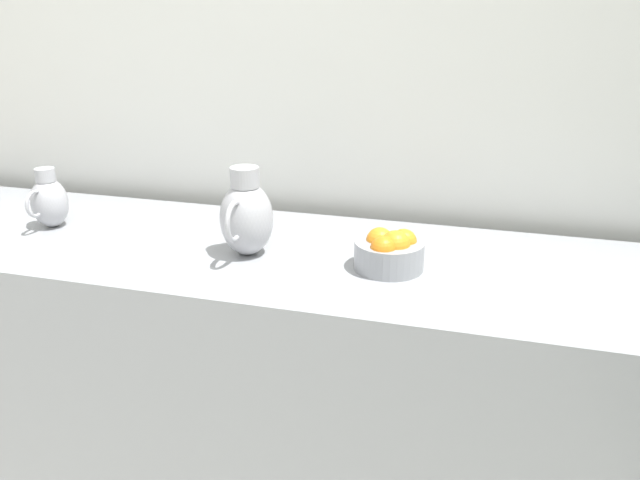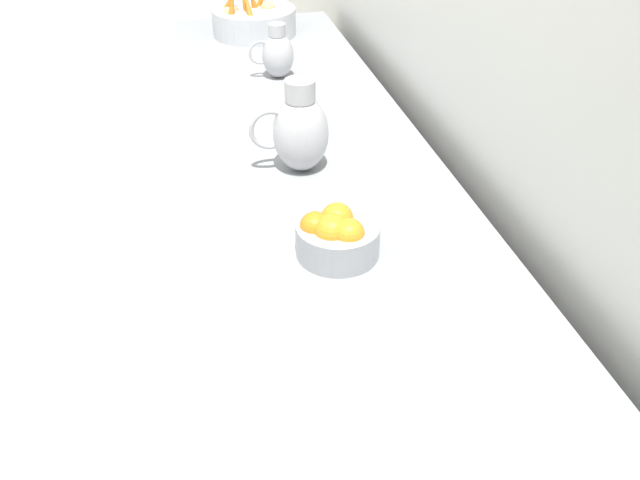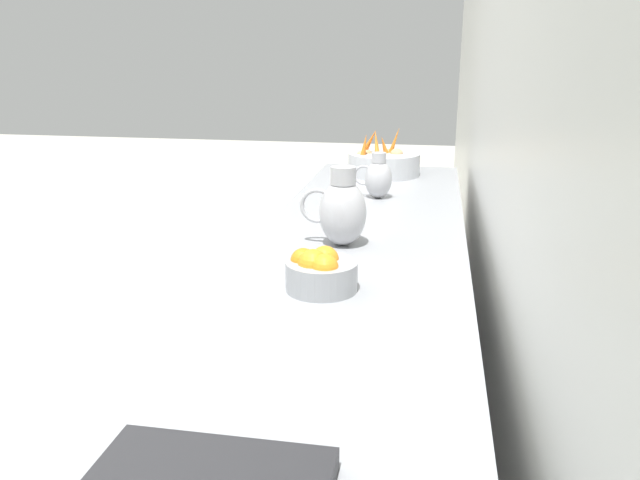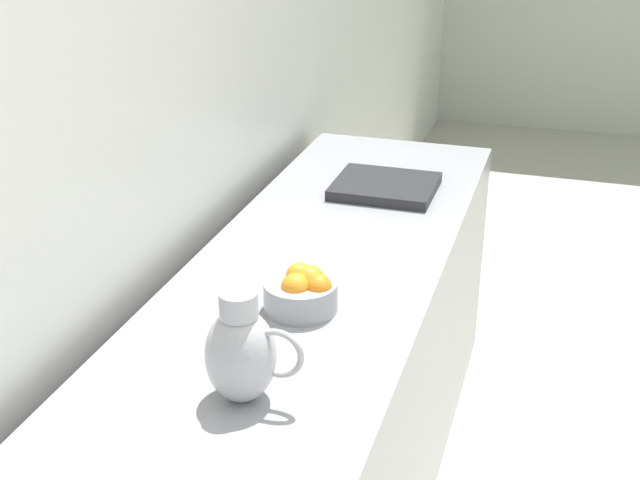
{
  "view_description": "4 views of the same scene",
  "coord_description": "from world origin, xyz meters",
  "px_view_note": "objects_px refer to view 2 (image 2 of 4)",
  "views": [
    {
      "loc": [
        0.07,
        0.72,
        1.54
      ],
      "look_at": [
        -1.37,
        0.32,
        0.97
      ],
      "focal_mm": 34.67,
      "sensor_mm": 36.0,
      "label": 1
    },
    {
      "loc": [
        -1.17,
        1.6,
        1.73
      ],
      "look_at": [
        -1.4,
        0.52,
        0.95
      ],
      "focal_mm": 35.7,
      "sensor_mm": 36.0,
      "label": 2
    },
    {
      "loc": [
        -1.73,
        2.03,
        1.48
      ],
      "look_at": [
        -1.45,
        0.5,
        1.02
      ],
      "focal_mm": 35.92,
      "sensor_mm": 36.0,
      "label": 3
    },
    {
      "loc": [
        -0.84,
        -1.32,
        1.93
      ],
      "look_at": [
        -1.39,
        0.46,
        1.09
      ],
      "focal_mm": 48.07,
      "sensor_mm": 36.0,
      "label": 4
    }
  ],
  "objects_px": {
    "metal_pitcher_tall": "(300,130)",
    "metal_pitcher_short": "(277,54)",
    "vegetable_colander": "(253,20)",
    "orange_bowl": "(336,235)"
  },
  "relations": [
    {
      "from": "vegetable_colander",
      "to": "orange_bowl",
      "type": "xyz_separation_m",
      "value": [
        0.03,
        1.61,
        -0.01
      ]
    },
    {
      "from": "orange_bowl",
      "to": "metal_pitcher_tall",
      "type": "xyz_separation_m",
      "value": [
        0.0,
        -0.41,
        0.06
      ]
    },
    {
      "from": "vegetable_colander",
      "to": "orange_bowl",
      "type": "distance_m",
      "value": 1.61
    },
    {
      "from": "vegetable_colander",
      "to": "metal_pitcher_tall",
      "type": "xyz_separation_m",
      "value": [
        0.03,
        1.2,
        0.05
      ]
    },
    {
      "from": "metal_pitcher_tall",
      "to": "metal_pitcher_short",
      "type": "xyz_separation_m",
      "value": [
        -0.05,
        -0.69,
        -0.03
      ]
    },
    {
      "from": "orange_bowl",
      "to": "metal_pitcher_short",
      "type": "distance_m",
      "value": 1.1
    },
    {
      "from": "vegetable_colander",
      "to": "metal_pitcher_short",
      "type": "distance_m",
      "value": 0.51
    },
    {
      "from": "vegetable_colander",
      "to": "metal_pitcher_tall",
      "type": "bearing_deg",
      "value": 88.55
    },
    {
      "from": "vegetable_colander",
      "to": "orange_bowl",
      "type": "height_order",
      "value": "vegetable_colander"
    },
    {
      "from": "orange_bowl",
      "to": "metal_pitcher_tall",
      "type": "distance_m",
      "value": 0.41
    }
  ]
}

